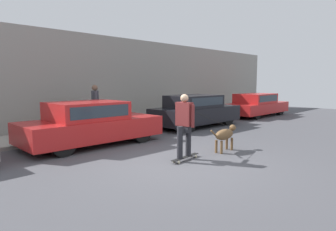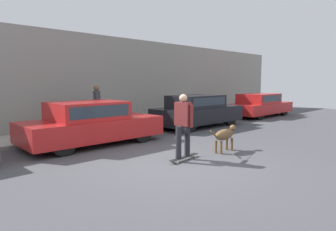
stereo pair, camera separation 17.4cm
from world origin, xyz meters
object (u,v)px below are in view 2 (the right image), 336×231
(parked_car_2, at_px, (198,111))
(dog, at_px, (225,135))
(parked_car_1, at_px, (91,124))
(pedestrian_with_bag, at_px, (97,106))
(skateboarder, at_px, (184,123))
(parked_car_3, at_px, (260,105))

(parked_car_2, xyz_separation_m, dog, (-3.01, -3.43, -0.20))
(parked_car_2, distance_m, dog, 4.57)
(parked_car_1, xyz_separation_m, pedestrian_with_bag, (1.15, 1.52, 0.41))
(dog, distance_m, skateboarder, 1.59)
(parked_car_3, height_order, dog, parked_car_3)
(dog, bearing_deg, pedestrian_with_bag, 97.61)
(parked_car_2, height_order, dog, parked_car_2)
(parked_car_1, relative_size, skateboarder, 1.76)
(parked_car_2, bearing_deg, parked_car_1, -178.01)
(parked_car_3, relative_size, skateboarder, 1.87)
(parked_car_3, distance_m, pedestrian_with_bag, 9.52)
(pedestrian_with_bag, bearing_deg, parked_car_3, -161.99)
(parked_car_1, height_order, parked_car_2, parked_car_2)
(parked_car_2, bearing_deg, parked_car_3, 1.98)
(parked_car_2, relative_size, parked_car_3, 0.94)
(skateboarder, bearing_deg, parked_car_1, 95.28)
(parked_car_2, bearing_deg, dog, -129.25)
(dog, distance_m, pedestrian_with_bag, 5.08)
(parked_car_1, xyz_separation_m, parked_car_2, (5.12, -0.00, 0.02))
(dog, relative_size, skateboarder, 0.54)
(pedestrian_with_bag, bearing_deg, dog, 128.23)
(parked_car_1, height_order, skateboarder, skateboarder)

